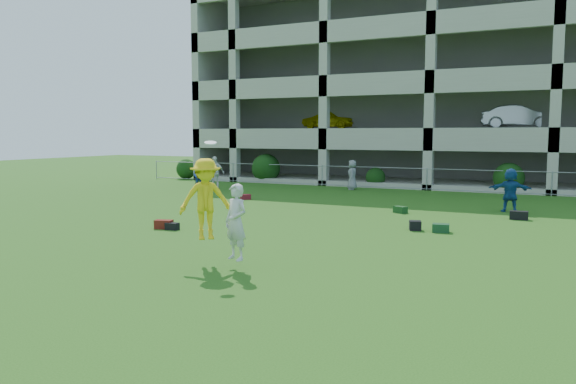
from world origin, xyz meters
The scene contains 16 objects.
ground centered at (0.00, 0.00, 0.00)m, with size 100.00×100.00×0.00m, color #235114.
bystander_a centered at (-10.97, 13.90, 0.77)m, with size 0.75×0.59×1.55m, color #204096.
bystander_b centered at (-10.57, 14.76, 0.89)m, with size 1.04×0.43×1.77m, color white.
bystander_c centered at (-3.68, 17.60, 0.80)m, with size 0.78×0.51×1.59m, color gray.
bystander_d centered at (4.65, 12.17, 0.84)m, with size 1.56×0.50×1.69m, color navy.
bag_red_a centered at (-4.89, 3.23, 0.14)m, with size 0.55×0.30×0.28m, color #5A1E0F.
bag_black_b centered at (-4.53, 3.19, 0.11)m, with size 0.40×0.25×0.22m, color black.
bag_green_c centered at (3.14, 6.44, 0.13)m, with size 0.50×0.35×0.26m, color #13351E.
crate_d centered at (2.35, 6.44, 0.15)m, with size 0.35×0.35×0.30m, color black.
bag_black_e centered at (5.11, 10.21, 0.15)m, with size 0.60×0.30×0.30m, color black.
bag_red_f centered at (-6.55, 11.21, 0.12)m, with size 0.45×0.28×0.24m, color #50110D.
bag_green_g centered at (0.93, 10.04, 0.12)m, with size 0.50×0.30×0.25m, color #143816.
frisbee_contest centered at (-0.76, -0.21, 1.42)m, with size 1.97×1.31×2.64m.
parking_garage centered at (-0.01, 27.70, 6.01)m, with size 30.00×14.00×12.00m.
fence centered at (0.00, 19.00, 0.61)m, with size 36.06×0.06×1.20m.
shrub_row centered at (4.59, 19.70, 1.51)m, with size 34.38×2.52×3.50m.
Camera 1 is at (6.35, -10.84, 3.01)m, focal length 35.00 mm.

